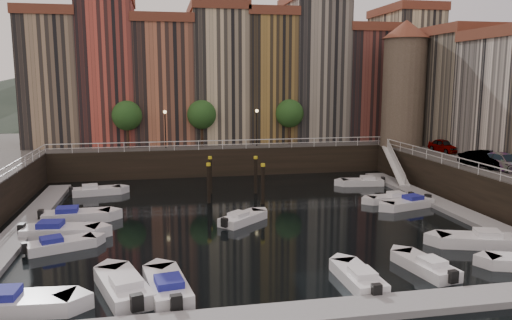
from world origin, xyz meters
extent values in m
plane|color=black|center=(0.00, 0.00, 0.00)|extent=(200.00, 200.00, 0.00)
cube|color=black|center=(0.00, 26.00, 1.50)|extent=(80.00, 20.00, 3.00)
cube|color=gray|center=(-16.20, -1.00, 0.17)|extent=(2.00, 28.00, 0.35)
cube|color=gray|center=(16.20, -1.00, 0.17)|extent=(2.00, 28.00, 0.35)
cube|color=gray|center=(0.00, -17.00, 0.17)|extent=(30.00, 2.00, 0.35)
cone|color=#2D382D|center=(-30.00, 110.00, 7.00)|extent=(80.00, 80.00, 14.00)
cone|color=#2D382D|center=(5.00, 110.00, 9.00)|extent=(100.00, 100.00, 18.00)
cone|color=#2D382D|center=(40.00, 110.00, 6.00)|extent=(70.00, 70.00, 12.00)
cube|color=#9C8063|center=(-18.00, 23.50, 10.00)|extent=(6.00, 10.00, 14.00)
cube|color=brown|center=(-18.00, 23.50, 17.50)|extent=(6.30, 10.30, 1.00)
cube|color=#C24B3D|center=(-12.10, 23.50, 11.00)|extent=(5.80, 10.00, 16.00)
cube|color=#AF6548|center=(-5.95, 23.50, 9.75)|extent=(6.50, 10.00, 13.50)
cube|color=brown|center=(-5.95, 23.50, 17.00)|extent=(6.80, 10.30, 1.00)
cube|color=beige|center=(0.40, 23.50, 10.50)|extent=(6.20, 10.00, 15.00)
cube|color=brown|center=(0.40, 23.50, 18.50)|extent=(6.50, 10.30, 1.00)
cube|color=olive|center=(6.30, 23.50, 10.25)|extent=(5.60, 10.00, 14.50)
cube|color=brown|center=(6.30, 23.50, 18.00)|extent=(5.90, 10.30, 1.00)
cube|color=gray|center=(12.30, 23.50, 11.25)|extent=(6.40, 10.00, 16.50)
cube|color=brown|center=(12.30, 23.50, 20.00)|extent=(6.70, 10.30, 1.00)
cube|color=brown|center=(18.50, 23.50, 9.50)|extent=(6.00, 10.00, 13.00)
cube|color=brown|center=(18.50, 23.50, 16.50)|extent=(6.30, 10.30, 1.00)
cube|color=beige|center=(24.45, 23.50, 10.75)|extent=(5.90, 10.00, 15.50)
cube|color=brown|center=(24.45, 23.50, 19.00)|extent=(6.20, 10.30, 1.00)
cube|color=#786D5A|center=(26.50, 12.00, 9.00)|extent=(9.00, 8.00, 12.00)
cube|color=brown|center=(26.50, 12.00, 15.50)|extent=(9.30, 8.30, 1.00)
cylinder|color=#6B5B4C|center=(20.00, 14.50, 9.00)|extent=(4.60, 4.60, 12.00)
cone|color=brown|center=(20.00, 14.50, 15.80)|extent=(5.20, 5.20, 2.00)
cylinder|color=black|center=(-10.00, 18.20, 4.20)|extent=(0.30, 0.30, 2.40)
sphere|color=#1E4719|center=(-10.00, 18.20, 6.60)|extent=(3.20, 3.20, 3.20)
cylinder|color=black|center=(-2.00, 18.20, 4.20)|extent=(0.30, 0.30, 2.40)
sphere|color=#1E4719|center=(-2.00, 18.20, 6.60)|extent=(3.20, 3.20, 3.20)
cylinder|color=black|center=(8.00, 18.20, 4.20)|extent=(0.30, 0.30, 2.40)
sphere|color=#1E4719|center=(8.00, 18.20, 6.60)|extent=(3.20, 3.20, 3.20)
cylinder|color=black|center=(-6.00, 17.20, 5.00)|extent=(0.12, 0.12, 4.00)
sphere|color=#FFD88C|center=(-6.00, 17.20, 7.00)|extent=(0.36, 0.36, 0.36)
cylinder|color=black|center=(4.00, 17.20, 5.00)|extent=(0.12, 0.12, 4.00)
sphere|color=#FFD88C|center=(4.00, 17.20, 7.00)|extent=(0.36, 0.36, 0.36)
cube|color=white|center=(0.00, 16.00, 3.95)|extent=(36.00, 0.08, 0.08)
cube|color=white|center=(0.00, 16.00, 3.50)|extent=(36.00, 0.06, 0.06)
cube|color=white|center=(18.00, -1.00, 3.95)|extent=(0.08, 34.00, 0.08)
cube|color=white|center=(18.00, -1.00, 3.50)|extent=(0.06, 34.00, 0.06)
cube|color=white|center=(17.10, 10.00, 1.75)|extent=(2.78, 8.26, 2.81)
cube|color=white|center=(17.10, 10.00, 2.25)|extent=(1.93, 8.32, 3.65)
cylinder|color=black|center=(-2.65, 4.53, 1.50)|extent=(0.32, 0.32, 3.60)
cylinder|color=yellow|center=(-2.65, 4.53, 3.35)|extent=(0.36, 0.36, 0.25)
cylinder|color=black|center=(-2.15, 8.16, 1.50)|extent=(0.32, 0.32, 3.60)
cylinder|color=yellow|center=(-2.15, 8.16, 3.35)|extent=(0.36, 0.36, 0.25)
cylinder|color=black|center=(1.80, 3.34, 1.50)|extent=(0.32, 0.32, 3.60)
cylinder|color=yellow|center=(1.80, 3.34, 3.35)|extent=(0.36, 0.36, 0.25)
cylinder|color=black|center=(1.97, 7.42, 1.50)|extent=(0.32, 0.32, 3.60)
cylinder|color=yellow|center=(1.97, 7.42, 3.35)|extent=(0.36, 0.36, 0.25)
cube|color=silver|center=(-13.21, -14.00, 0.34)|extent=(5.04, 2.26, 0.84)
cube|color=navy|center=(-13.88, -13.95, 0.84)|extent=(1.66, 1.45, 0.56)
cube|color=silver|center=(-12.84, -5.48, 0.27)|extent=(4.26, 2.86, 0.68)
cube|color=navy|center=(-13.35, -5.68, 0.68)|extent=(1.57, 1.46, 0.45)
cube|color=black|center=(-14.78, -6.23, 0.50)|extent=(0.46, 0.53, 0.63)
cube|color=silver|center=(-13.29, -2.87, 0.33)|extent=(5.03, 2.39, 0.83)
cube|color=navy|center=(-13.95, -2.80, 0.83)|extent=(1.68, 1.48, 0.55)
cube|color=black|center=(-15.82, -2.60, 0.61)|extent=(0.44, 0.59, 0.77)
cube|color=silver|center=(-12.88, 1.02, 0.33)|extent=(4.84, 2.03, 0.81)
cube|color=navy|center=(-13.53, 0.99, 0.81)|extent=(1.57, 1.36, 0.54)
cube|color=black|center=(-15.37, 0.92, 0.60)|extent=(0.40, 0.56, 0.76)
cube|color=silver|center=(-12.44, 9.69, 0.29)|extent=(4.43, 2.26, 0.72)
cube|color=silver|center=(-13.02, 9.61, 0.72)|extent=(1.51, 1.35, 0.48)
cube|color=black|center=(-14.63, 9.36, 0.53)|extent=(0.41, 0.53, 0.67)
cube|color=silver|center=(12.87, -9.83, 0.32)|extent=(5.03, 3.20, 0.80)
cube|color=silver|center=(13.48, -10.03, 0.80)|extent=(1.82, 1.69, 0.53)
cube|color=silver|center=(13.21, -0.16, 0.30)|extent=(4.64, 2.81, 0.74)
cube|color=navy|center=(13.78, 0.01, 0.74)|extent=(1.66, 1.52, 0.49)
cube|color=black|center=(15.40, 0.47, 0.54)|extent=(0.47, 0.57, 0.69)
cube|color=silver|center=(12.63, 1.80, 0.26)|extent=(3.95, 1.72, 0.66)
cube|color=silver|center=(13.16, 1.83, 0.66)|extent=(1.29, 1.13, 0.44)
cube|color=black|center=(14.65, 1.92, 0.48)|extent=(0.33, 0.46, 0.62)
cube|color=silver|center=(13.05, 8.85, 0.28)|extent=(4.23, 2.10, 0.69)
cube|color=silver|center=(13.60, 8.77, 0.69)|extent=(1.43, 1.27, 0.46)
cube|color=black|center=(15.15, 8.56, 0.51)|extent=(0.38, 0.50, 0.64)
cube|color=silver|center=(-8.63, -12.94, 0.33)|extent=(3.25, 5.17, 0.82)
cube|color=silver|center=(-8.43, -13.57, 0.82)|extent=(1.72, 1.87, 0.55)
cube|color=black|center=(-7.86, -15.34, 0.60)|extent=(0.64, 0.53, 0.77)
cube|color=silver|center=(-6.50, -13.26, 0.32)|extent=(2.49, 4.85, 0.79)
cube|color=navy|center=(-6.41, -13.88, 0.79)|extent=(1.48, 1.65, 0.53)
cube|color=black|center=(-6.13, -15.65, 0.58)|extent=(0.58, 0.45, 0.74)
cube|color=silver|center=(3.23, -13.87, 0.28)|extent=(1.69, 4.18, 0.71)
cube|color=silver|center=(3.24, -14.44, 0.71)|extent=(1.16, 1.34, 0.47)
cube|color=black|center=(3.27, -16.04, 0.52)|extent=(0.48, 0.34, 0.66)
cube|color=silver|center=(7.47, -13.06, 0.28)|extent=(2.26, 4.31, 0.70)
cube|color=silver|center=(7.57, -13.61, 0.70)|extent=(1.33, 1.48, 0.47)
cube|color=black|center=(7.84, -15.17, 0.51)|extent=(0.52, 0.40, 0.65)
imported|color=gray|center=(21.78, 8.68, 3.67)|extent=(1.87, 4.04, 1.34)
imported|color=gray|center=(20.13, 0.08, 3.69)|extent=(2.66, 4.43, 1.38)
imported|color=gray|center=(20.88, -1.56, 3.70)|extent=(2.73, 5.07, 1.40)
cube|color=silver|center=(-0.78, -1.84, 0.27)|extent=(4.01, 3.82, 0.68)
cube|color=silver|center=(-1.18, -2.21, 0.68)|extent=(1.67, 1.66, 0.45)
cube|color=black|center=(-2.33, -3.24, 0.50)|extent=(0.54, 0.55, 0.64)
camera|label=1|loc=(-6.63, -36.92, 10.45)|focal=35.00mm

